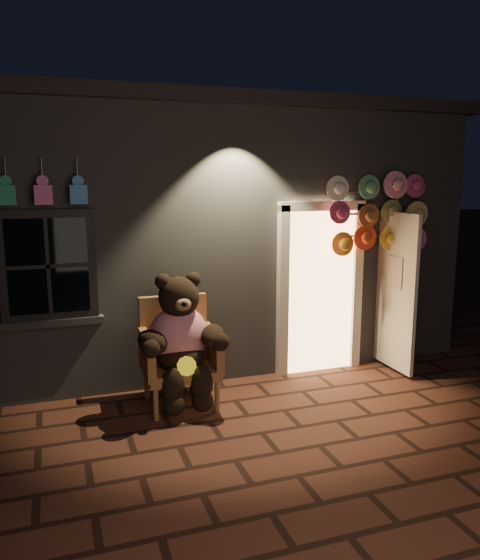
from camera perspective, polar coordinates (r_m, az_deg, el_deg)
name	(u,v)px	position (r m, az deg, el deg)	size (l,w,h in m)	color
ground	(262,433)	(5.58, 2.34, -15.68)	(60.00, 60.00, 0.00)	#4E2A1E
shop_building	(173,224)	(8.87, -7.06, 5.81)	(7.30, 5.95, 3.51)	slate
wicker_armchair	(178,351)	(6.12, -6.49, -7.42)	(0.82, 0.74, 1.17)	olive
teddy_bear	(181,340)	(5.92, -6.21, -6.21)	(1.03, 0.80, 1.42)	red
hat_rack	(379,216)	(7.11, 14.36, 6.51)	(1.42, 0.22, 2.51)	#59595E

